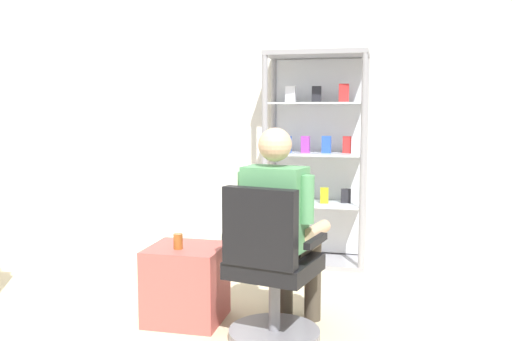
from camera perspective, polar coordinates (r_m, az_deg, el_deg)
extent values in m
cube|color=silver|center=(5.28, 2.32, 5.87)|extent=(6.00, 0.10, 2.70)
cylinder|color=gray|center=(4.81, 0.89, 1.06)|extent=(0.05, 0.05, 1.90)
cylinder|color=gray|center=(4.71, 11.05, 0.82)|extent=(0.05, 0.05, 1.90)
cylinder|color=gray|center=(5.20, 1.83, 1.45)|extent=(0.05, 0.05, 1.90)
cylinder|color=gray|center=(5.11, 11.22, 1.24)|extent=(0.05, 0.05, 1.90)
cube|color=gray|center=(4.94, 6.34, 11.95)|extent=(0.90, 0.45, 0.04)
cube|color=gray|center=(5.11, 6.08, -9.29)|extent=(0.90, 0.45, 0.04)
cube|color=silver|center=(5.15, 6.50, 1.37)|extent=(0.84, 0.02, 1.80)
cube|color=silver|center=(4.99, 6.15, -3.42)|extent=(0.82, 0.39, 0.02)
cube|color=black|center=(5.00, 2.97, -2.38)|extent=(0.09, 0.05, 0.16)
cube|color=#268C4C|center=(4.97, 5.13, -2.56)|extent=(0.08, 0.04, 0.14)
cube|color=#999919|center=(4.96, 7.10, -2.58)|extent=(0.08, 0.05, 0.14)
cube|color=black|center=(5.00, 9.31, -2.62)|extent=(0.09, 0.04, 0.13)
cube|color=silver|center=(4.94, 6.22, 1.73)|extent=(0.82, 0.39, 0.02)
cube|color=#264CB2|center=(4.97, 3.18, 2.73)|extent=(0.09, 0.05, 0.15)
cube|color=purple|center=(4.94, 5.15, 2.71)|extent=(0.08, 0.04, 0.15)
cube|color=#264CB2|center=(4.93, 7.32, 2.69)|extent=(0.08, 0.04, 0.15)
cube|color=red|center=(4.94, 9.42, 2.66)|extent=(0.07, 0.03, 0.15)
cube|color=silver|center=(4.92, 6.28, 6.96)|extent=(0.82, 0.39, 0.02)
cube|color=silver|center=(5.00, 3.61, 7.91)|extent=(0.09, 0.05, 0.15)
cube|color=black|center=(4.97, 6.31, 7.88)|extent=(0.09, 0.04, 0.14)
cube|color=red|center=(4.89, 9.10, 7.95)|extent=(0.09, 0.05, 0.16)
cylinder|color=slate|center=(3.50, 1.92, -16.64)|extent=(0.56, 0.56, 0.06)
cylinder|color=slate|center=(3.42, 1.93, -13.48)|extent=(0.07, 0.07, 0.41)
cube|color=black|center=(3.35, 1.94, -9.86)|extent=(0.57, 0.57, 0.10)
cube|color=black|center=(3.10, 0.38, -5.96)|extent=(0.45, 0.18, 0.45)
cube|color=black|center=(3.21, 6.23, -7.29)|extent=(0.11, 0.30, 0.04)
cube|color=black|center=(3.42, -2.06, -6.43)|extent=(0.11, 0.30, 0.04)
cylinder|color=#3F382D|center=(3.47, 4.83, -7.61)|extent=(0.22, 0.42, 0.14)
cylinder|color=#3F382D|center=(3.72, 5.92, -11.11)|extent=(0.11, 0.11, 0.56)
cylinder|color=#3F382D|center=(3.54, 1.78, -7.29)|extent=(0.22, 0.42, 0.14)
cylinder|color=#3F382D|center=(3.79, 3.03, -10.76)|extent=(0.11, 0.11, 0.56)
cube|color=#4C8C59|center=(3.27, 1.97, -3.96)|extent=(0.40, 0.29, 0.50)
sphere|color=tan|center=(3.22, 1.99, 2.70)|extent=(0.20, 0.20, 0.20)
cylinder|color=#4C8C59|center=(3.18, 5.27, -2.99)|extent=(0.09, 0.09, 0.28)
cylinder|color=tan|center=(3.39, 6.31, -6.21)|extent=(0.14, 0.31, 0.08)
cylinder|color=#4C8C59|center=(3.34, -1.17, -2.52)|extent=(0.09, 0.09, 0.28)
cylinder|color=tan|center=(3.54, 0.17, -5.63)|extent=(0.14, 0.31, 0.08)
cube|color=#B24C47|center=(3.73, -7.25, -11.57)|extent=(0.48, 0.45, 0.50)
cylinder|color=brown|center=(3.60, -8.09, -7.29)|extent=(0.06, 0.06, 0.10)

